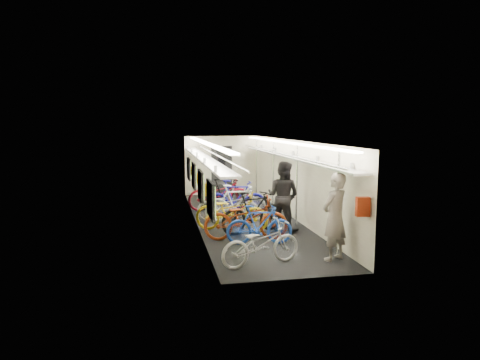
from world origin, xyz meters
name	(u,v)px	position (x,y,z in m)	size (l,w,h in m)	color
train_car_shell	(230,164)	(-0.36, 0.71, 1.66)	(10.00, 10.00, 10.00)	black
bicycle_0	(261,243)	(-0.54, -4.11, 0.46)	(0.61, 1.75, 0.92)	#AEAEB2
bicycle_1	(259,225)	(-0.21, -2.60, 0.48)	(0.45, 1.60, 0.96)	#1C41A8
bicycle_2	(246,218)	(-0.45, -2.15, 0.55)	(0.73, 2.10, 1.10)	maroon
bicycle_3	(253,212)	(-0.13, -1.50, 0.57)	(0.53, 1.88, 1.13)	black
bicycle_4	(232,212)	(-0.64, -1.16, 0.53)	(0.70, 2.02, 1.06)	gold
bicycle_5	(237,203)	(-0.31, -0.14, 0.56)	(0.53, 1.87, 1.12)	silver
bicycle_6	(228,206)	(-0.56, -0.08, 0.48)	(0.64, 1.84, 0.97)	#A09FA4
bicycle_7	(236,198)	(-0.19, 0.63, 0.58)	(0.55, 1.93, 1.16)	navy
bicycle_8	(219,193)	(-0.57, 1.77, 0.56)	(0.74, 2.12, 1.11)	maroon
bicycle_9	(225,194)	(-0.38, 1.73, 0.54)	(0.51, 1.80, 1.08)	black
passenger_near	(335,217)	(1.07, -4.05, 0.94)	(0.68, 0.45, 1.88)	gray
passenger_mid	(283,196)	(0.73, -1.39, 0.95)	(0.92, 0.72, 1.90)	black
backpack	(363,207)	(1.34, -4.75, 1.28)	(0.26, 0.14, 0.38)	#A12A10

